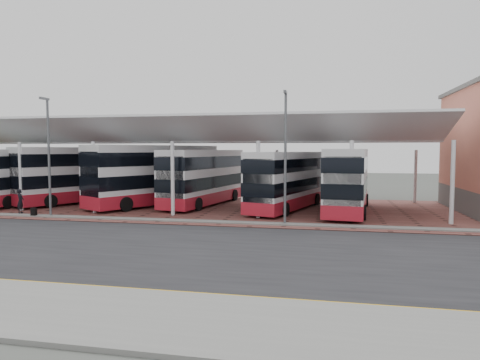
# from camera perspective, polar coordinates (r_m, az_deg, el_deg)

# --- Properties ---
(ground) EXTENTS (140.00, 140.00, 0.00)m
(ground) POSITION_cam_1_polar(r_m,az_deg,el_deg) (20.54, -1.32, -8.89)
(ground) COLOR #41443F
(road) EXTENTS (120.00, 14.00, 0.02)m
(road) POSITION_cam_1_polar(r_m,az_deg,el_deg) (19.59, -1.97, -9.50)
(road) COLOR black
(road) RESTS_ON ground
(forecourt) EXTENTS (72.00, 16.00, 0.06)m
(forecourt) POSITION_cam_1_polar(r_m,az_deg,el_deg) (32.94, 7.09, -3.97)
(forecourt) COLOR brown
(forecourt) RESTS_ON ground
(sidewalk) EXTENTS (120.00, 4.00, 0.14)m
(sidewalk) POSITION_cam_1_polar(r_m,az_deg,el_deg) (12.28, -11.05, -17.64)
(sidewalk) COLOR slate
(sidewalk) RESTS_ON ground
(north_kerb) EXTENTS (120.00, 0.80, 0.14)m
(north_kerb) POSITION_cam_1_polar(r_m,az_deg,el_deg) (26.49, 1.64, -5.81)
(north_kerb) COLOR slate
(north_kerb) RESTS_ON ground
(yellow_line_near) EXTENTS (120.00, 0.12, 0.01)m
(yellow_line_near) POSITION_cam_1_polar(r_m,az_deg,el_deg) (14.04, -7.83, -14.97)
(yellow_line_near) COLOR #DDA200
(yellow_line_near) RESTS_ON road
(yellow_line_far) EXTENTS (120.00, 0.12, 0.01)m
(yellow_line_far) POSITION_cam_1_polar(r_m,az_deg,el_deg) (14.31, -7.42, -14.60)
(yellow_line_far) COLOR #DDA200
(yellow_line_far) RESTS_ON road
(canopy) EXTENTS (37.00, 11.63, 7.07)m
(canopy) POSITION_cam_1_polar(r_m,az_deg,el_deg) (35.07, -5.92, 5.96)
(canopy) COLOR silver
(canopy) RESTS_ON ground
(lamp_west) EXTENTS (0.16, 0.90, 8.07)m
(lamp_west) POSITION_cam_1_polar(r_m,az_deg,el_deg) (31.70, -24.16, 3.25)
(lamp_west) COLOR #57595E
(lamp_west) RESTS_ON ground
(lamp_east) EXTENTS (0.16, 0.90, 8.07)m
(lamp_east) POSITION_cam_1_polar(r_m,az_deg,el_deg) (25.92, 6.06, 3.49)
(lamp_east) COLOR #57595E
(lamp_east) RESTS_ON ground
(bus_0) EXTENTS (3.56, 11.31, 4.58)m
(bus_0) POSITION_cam_1_polar(r_m,az_deg,el_deg) (40.81, -26.41, 0.43)
(bus_0) COLOR silver
(bus_0) RESTS_ON forecourt
(bus_1) EXTENTS (7.61, 11.51, 4.77)m
(bus_1) POSITION_cam_1_polar(r_m,az_deg,el_deg) (39.52, -20.21, 0.63)
(bus_1) COLOR silver
(bus_1) RESTS_ON forecourt
(bus_2) EXTENTS (8.19, 11.75, 4.91)m
(bus_2) POSITION_cam_1_polar(r_m,az_deg,el_deg) (35.80, -11.27, 0.59)
(bus_2) COLOR silver
(bus_2) RESTS_ON forecourt
(bus_3) EXTENTS (4.51, 11.29, 4.54)m
(bus_3) POSITION_cam_1_polar(r_m,az_deg,el_deg) (35.52, -4.81, 0.33)
(bus_3) COLOR silver
(bus_3) RESTS_ON forecourt
(bus_4) EXTENTS (5.42, 10.90, 4.39)m
(bus_4) POSITION_cam_1_polar(r_m,az_deg,el_deg) (32.78, 6.36, -0.12)
(bus_4) COLOR silver
(bus_4) RESTS_ON forecourt
(bus_5) EXTENTS (3.78, 11.37, 4.60)m
(bus_5) POSITION_cam_1_polar(r_m,az_deg,el_deg) (32.25, 14.18, -0.10)
(bus_5) COLOR silver
(bus_5) RESTS_ON forecourt
(pedestrian) EXTENTS (0.58, 0.73, 1.75)m
(pedestrian) POSITION_cam_1_polar(r_m,az_deg,el_deg) (34.36, -27.23, -2.54)
(pedestrian) COLOR black
(pedestrian) RESTS_ON forecourt
(suitcase) EXTENTS (0.35, 0.25, 0.60)m
(suitcase) POSITION_cam_1_polar(r_m,az_deg,el_deg) (32.39, -25.79, -3.89)
(suitcase) COLOR black
(suitcase) RESTS_ON forecourt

